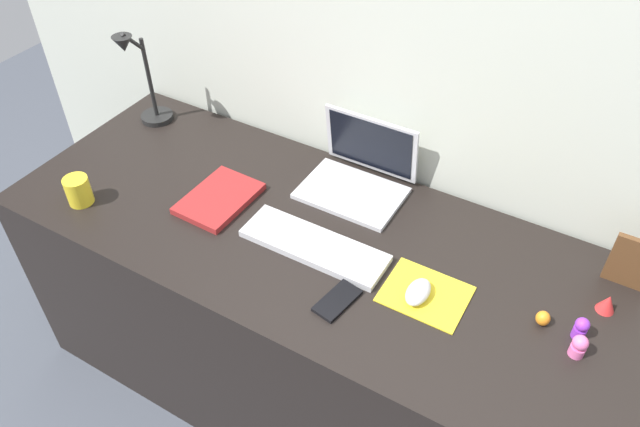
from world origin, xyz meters
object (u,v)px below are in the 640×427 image
Objects in this scene: coffee_mug at (78,191)px; toy_figurine_pink at (579,346)px; toy_figurine_red at (607,303)px; toy_figurine_orange at (543,318)px; notebook_pad at (219,198)px; keyboard at (313,245)px; mouse at (418,292)px; desk_lamp at (142,82)px; cell_phone at (337,301)px; laptop at (360,171)px; picture_frame at (634,264)px; toy_figurine_purple at (581,328)px.

coffee_mug is 1.40m from toy_figurine_pink.
toy_figurine_orange is at bearing -135.88° from toy_figurine_red.
toy_figurine_orange is 0.62× the size of toy_figurine_pink.
toy_figurine_red reaches higher than notebook_pad.
mouse is (0.32, -0.02, 0.01)m from keyboard.
coffee_mug is at bearing -170.89° from mouse.
coffee_mug reaches higher than notebook_pad.
keyboard is 0.84m from desk_lamp.
coffee_mug reaches higher than cell_phone.
cell_phone is 3.36× the size of toy_figurine_orange.
toy_figurine_orange is (0.62, -0.24, -0.04)m from laptop.
toy_figurine_red is at bearing 9.38° from notebook_pad.
picture_frame reaches higher than notebook_pad.
desk_lamp is 0.45m from coffee_mug.
notebook_pad is 2.80× the size of coffee_mug.
mouse is at bearing -2.65° from notebook_pad.
laptop is at bearing 120.87° from cell_phone.
mouse is 0.54m from picture_frame.
toy_figurine_orange is (0.46, 0.19, 0.01)m from cell_phone.
laptop is 0.77m from toy_figurine_pink.
mouse is at bearing -144.83° from picture_frame.
coffee_mug is (-0.84, -0.05, 0.04)m from cell_phone.
laptop reaches higher than keyboard.
keyboard is at bearing -166.31° from toy_figurine_red.
cell_phone is 0.58m from toy_figurine_purple.
cell_phone is at bearing -41.58° from keyboard.
laptop is at bearing 157.71° from toy_figurine_pink.
toy_figurine_orange is at bearing -21.44° from laptop.
toy_figurine_red is 0.81× the size of toy_figurine_purple.
toy_figurine_purple is at bearing -6.75° from desk_lamp.
cell_phone is at bearing -145.05° from picture_frame.
cell_phone is at bearing -16.76° from notebook_pad.
notebook_pad is at bearing -139.70° from laptop.
mouse is 0.27× the size of desk_lamp.
mouse is 0.40× the size of notebook_pad.
toy_figurine_orange is at bearing 3.22° from notebook_pad.
keyboard is 10.77× the size of toy_figurine_orange.
toy_figurine_purple is (1.38, 0.24, -0.01)m from coffee_mug.
picture_frame is 2.45× the size of toy_figurine_pink.
keyboard and notebook_pad have the same top height.
laptop reaches higher than coffee_mug.
picture_frame is at bearing 35.17° from mouse.
keyboard is 6.66× the size of toy_figurine_purple.
mouse is 1.02m from coffee_mug.
picture_frame is (1.55, 0.05, -0.09)m from desk_lamp.
desk_lamp is 1.42m from toy_figurine_orange.
toy_figurine_pink reaches higher than keyboard.
toy_figurine_purple is at bearing 12.24° from mouse.
toy_figurine_purple is at bearing -18.74° from laptop.
keyboard reaches higher than cell_phone.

